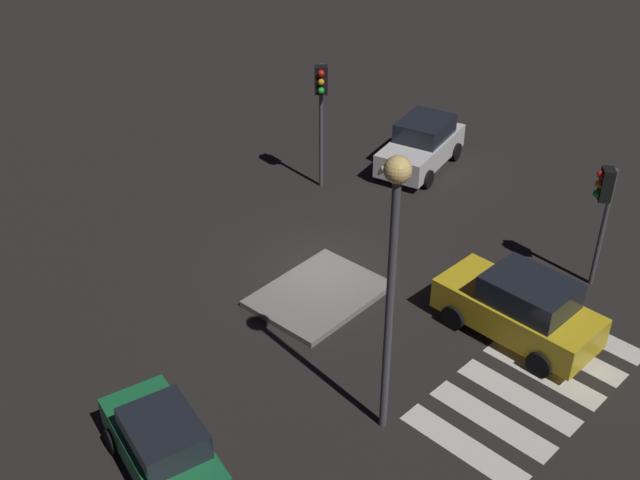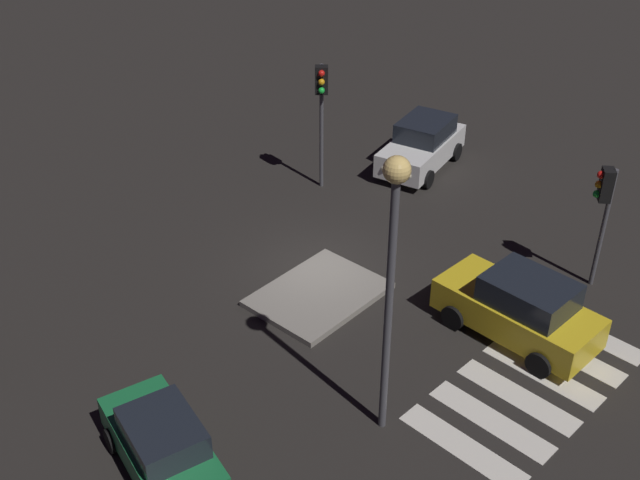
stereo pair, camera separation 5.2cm
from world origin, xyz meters
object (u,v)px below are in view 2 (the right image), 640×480
(street_lamp, at_px, (392,253))
(traffic_island, at_px, (319,294))
(car_yellow, at_px, (519,308))
(car_white, at_px, (422,145))
(car_green, at_px, (162,445))
(traffic_light_east, at_px, (604,199))
(traffic_light_north, at_px, (321,97))

(street_lamp, bearing_deg, traffic_island, 61.29)
(traffic_island, bearing_deg, car_yellow, -63.55)
(car_white, height_order, car_green, car_white)
(car_white, bearing_deg, car_green, 4.85)
(street_lamp, bearing_deg, car_green, 150.38)
(traffic_light_east, height_order, traffic_light_north, traffic_light_north)
(traffic_island, distance_m, traffic_light_east, 8.49)
(car_white, relative_size, car_green, 1.16)
(traffic_island, bearing_deg, car_white, 19.69)
(car_yellow, height_order, street_lamp, street_lamp)
(car_yellow, xyz_separation_m, street_lamp, (-5.04, 0.42, 3.91))
(car_white, xyz_separation_m, traffic_light_east, (-2.53, -8.28, 1.97))
(traffic_island, xyz_separation_m, car_yellow, (2.51, -5.04, 0.85))
(street_lamp, bearing_deg, traffic_light_north, 51.58)
(car_yellow, relative_size, street_lamp, 0.63)
(traffic_light_north, bearing_deg, traffic_island, -0.23)
(car_green, distance_m, street_lamp, 6.50)
(car_yellow, bearing_deg, street_lamp, 86.06)
(car_green, relative_size, traffic_light_east, 1.03)
(traffic_island, height_order, car_white, car_white)
(traffic_island, relative_size, car_white, 0.84)
(car_white, distance_m, street_lamp, 14.13)
(traffic_light_east, xyz_separation_m, street_lamp, (-8.64, 0.56, 1.96))
(traffic_light_north, xyz_separation_m, street_lamp, (-7.33, -9.24, 1.37))
(traffic_light_north, bearing_deg, car_yellow, 32.52)
(traffic_light_east, bearing_deg, street_lamp, 47.53)
(street_lamp, bearing_deg, car_yellow, -4.80)
(traffic_light_north, bearing_deg, street_lamp, 7.44)
(traffic_island, xyz_separation_m, traffic_light_north, (4.80, 4.62, 3.39))
(car_white, bearing_deg, street_lamp, 21.00)
(car_green, xyz_separation_m, traffic_light_east, (13.05, -3.07, 2.10))
(car_green, xyz_separation_m, street_lamp, (4.41, -2.51, 4.06))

